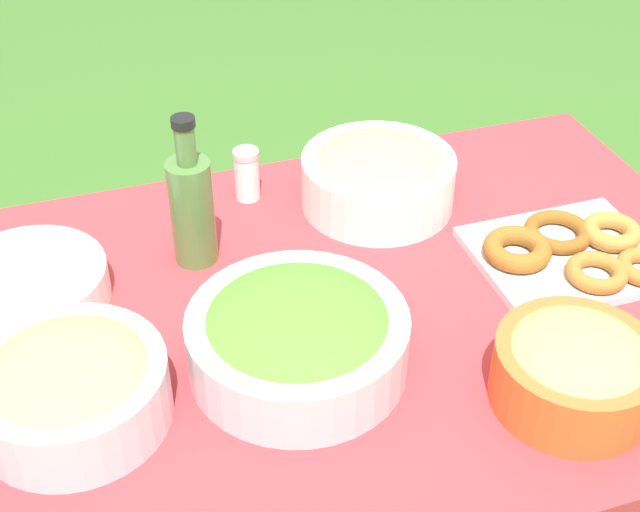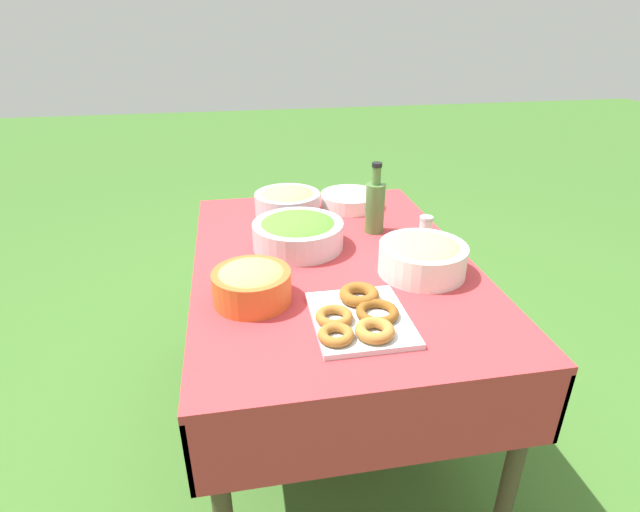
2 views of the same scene
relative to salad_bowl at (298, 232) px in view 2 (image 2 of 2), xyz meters
The scene contains 10 objects.
ground_plane 0.79m from the salad_bowl, 40.95° to the left, with size 14.00×14.00×0.00m, color #3D6B28.
picnic_table 0.21m from the salad_bowl, 40.95° to the left, with size 1.32×0.91×0.72m.
salad_bowl is the anchor object (origin of this frame).
pasta_bowl 0.44m from the salad_bowl, 54.07° to the left, with size 0.28×0.28×0.12m.
donut_platter 0.51m from the salad_bowl, 10.43° to the left, with size 0.32×0.27×0.05m.
plate_stack 0.45m from the salad_bowl, 142.88° to the left, with size 0.25×0.25×0.06m.
olive_oil_bottle 0.31m from the salad_bowl, 106.03° to the left, with size 0.07×0.07×0.26m.
bread_bowl 0.31m from the salad_bowl, behind, with size 0.26×0.26×0.11m.
fruit_bowl 0.38m from the salad_bowl, 27.84° to the right, with size 0.22×0.22×0.11m.
salt_shaker 0.45m from the salad_bowl, 84.72° to the left, with size 0.05×0.05×0.10m.
Camera 2 is at (1.47, -0.30, 1.47)m, focal length 28.00 mm.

